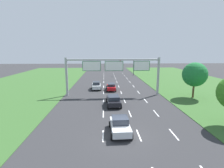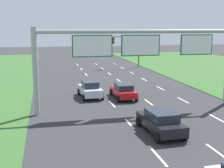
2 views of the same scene
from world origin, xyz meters
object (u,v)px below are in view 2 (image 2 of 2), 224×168
Objects in this scene: car_far_ahead at (123,91)px; traffic_light_mast at (128,45)px; sign_gantry at (140,52)px; car_lead_silver at (90,89)px; car_mid_lane at (161,121)px.

car_far_ahead is 23.55m from traffic_light_mast.
sign_gantry is 27.43m from traffic_light_mast.
sign_gantry is (3.43, -5.39, 4.13)m from car_lead_silver.
car_mid_lane is 7.40m from sign_gantry.
car_lead_silver is 3.33m from car_far_ahead.
car_far_ahead is at bearing 86.63° from car_mid_lane.
car_lead_silver is at bearing 101.97° from car_mid_lane.
sign_gantry is at bearing -60.53° from car_lead_silver.
car_mid_lane is 0.27× the size of sign_gantry.
sign_gantry reaches higher than car_far_ahead.
car_lead_silver is 0.24× the size of sign_gantry.
car_mid_lane is 1.04× the size of car_far_ahead.
car_lead_silver reaches higher than car_far_ahead.
sign_gantry reaches higher than car_lead_silver.
traffic_light_mast reaches higher than car_far_ahead.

